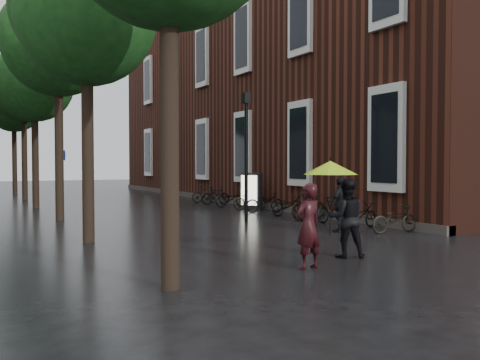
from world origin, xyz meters
TOP-DOWN VIEW (x-y plane):
  - ground at (0.00, 0.00)m, footprint 120.00×120.00m
  - brick_building at (10.47, 19.46)m, footprint 10.20×33.20m
  - street_trees at (-3.99, 15.91)m, footprint 4.33×34.03m
  - person_burgundy at (-0.92, 1.24)m, footprint 0.69×0.51m
  - person_black at (0.61, 1.87)m, footprint 1.10×1.02m
  - lime_umbrella at (-0.13, 1.53)m, footprint 1.16×1.16m
  - pedestrian_walking at (3.30, 5.26)m, footprint 1.09×0.67m
  - parked_bicycles at (4.57, 10.94)m, footprint 2.00×14.53m
  - ad_lightbox at (4.67, 13.30)m, footprint 0.26×1.13m
  - lamp_post at (2.10, 9.21)m, footprint 0.24×0.24m
  - cycle_sign at (-2.83, 18.56)m, footprint 0.15×0.51m

SIDE VIEW (x-z plane):
  - ground at x=0.00m, z-range 0.00..0.00m
  - parked_bicycles at x=4.57m, z-range -0.05..0.96m
  - ad_lightbox at x=4.67m, z-range 0.01..1.72m
  - pedestrian_walking at x=3.30m, z-range 0.00..1.74m
  - person_burgundy at x=-0.92m, z-range 0.00..1.76m
  - person_black at x=0.61m, z-range 0.00..1.81m
  - cycle_sign at x=-2.83m, z-range 0.45..3.25m
  - lime_umbrella at x=-0.13m, z-range 1.21..2.92m
  - lamp_post at x=2.10m, z-range 0.51..5.26m
  - brick_building at x=10.47m, z-range -0.01..11.99m
  - street_trees at x=-3.99m, z-range 1.88..10.79m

